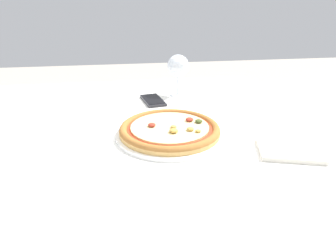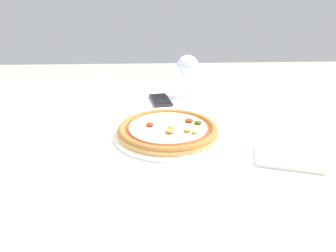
{
  "view_description": "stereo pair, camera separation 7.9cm",
  "coord_description": "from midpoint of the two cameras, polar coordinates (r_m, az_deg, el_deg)",
  "views": [
    {
      "loc": [
        0.0,
        -0.8,
        1.1
      ],
      "look_at": [
        0.12,
        -0.08,
        0.78
      ],
      "focal_mm": 30.0,
      "sensor_mm": 36.0,
      "label": 1
    },
    {
      "loc": [
        0.08,
        -0.8,
        1.1
      ],
      "look_at": [
        0.12,
        -0.08,
        0.78
      ],
      "focal_mm": 30.0,
      "sensor_mm": 36.0,
      "label": 2
    }
  ],
  "objects": [
    {
      "name": "cell_phone",
      "position": [
        1.09,
        -5.45,
        5.19
      ],
      "size": [
        0.09,
        0.15,
        0.01
      ],
      "color": "#232328",
      "rests_on": "dining_table"
    },
    {
      "name": "pizza_plate",
      "position": [
        0.79,
        -2.83,
        -0.91
      ],
      "size": [
        0.31,
        0.31,
        0.04
      ],
      "color": "white",
      "rests_on": "dining_table"
    },
    {
      "name": "dining_table",
      "position": [
        0.91,
        -11.01,
        -5.09
      ],
      "size": [
        1.26,
        1.15,
        0.75
      ],
      "color": "brown",
      "rests_on": "ground_plane"
    },
    {
      "name": "wine_glass_far_left",
      "position": [
        1.14,
        -0.22,
        11.95
      ],
      "size": [
        0.09,
        0.09,
        0.17
      ],
      "color": "silver",
      "rests_on": "dining_table"
    },
    {
      "name": "napkin_folded",
      "position": [
        0.75,
        20.4,
        -4.83
      ],
      "size": [
        0.18,
        0.15,
        0.01
      ],
      "color": "silver",
      "rests_on": "dining_table"
    }
  ]
}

